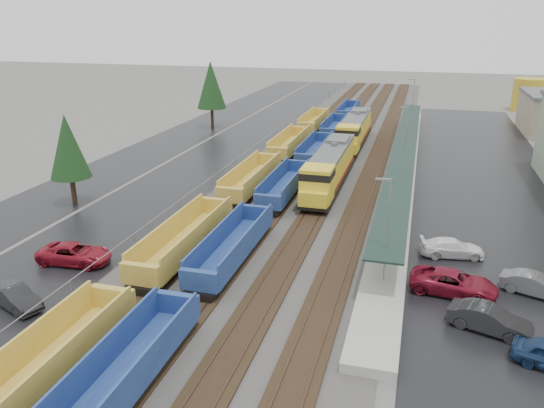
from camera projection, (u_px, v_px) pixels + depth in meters
The scene contains 21 objects.
ballast_strip at pixel (337, 149), 75.28m from camera, with size 20.00×160.00×0.08m, color #302D2B.
trackbed at pixel (337, 148), 75.24m from camera, with size 14.60×160.00×0.22m.
west_parking_lot at pixel (238, 143), 79.11m from camera, with size 10.00×160.00×0.02m, color black.
west_road at pixel (176, 139), 81.66m from camera, with size 9.00×160.00×0.02m, color black.
east_commuter_lot at pixel (487, 179), 61.37m from camera, with size 16.00×100.00×0.02m, color black.
station_platform at pixel (403, 167), 63.56m from camera, with size 3.00×80.00×8.00m.
chainlink_fence at pixel (270, 137), 75.76m from camera, with size 0.08×160.04×2.02m.
distant_hills at pixel (517, 67), 200.67m from camera, with size 301.00×140.00×25.20m.
tree_west_near at pixel (68, 146), 51.72m from camera, with size 3.96×3.96×9.00m.
tree_west_far at pixel (211, 85), 87.86m from camera, with size 4.84×4.84×11.00m.
locomotive_lead at pixel (329, 168), 57.04m from camera, with size 2.98×19.67×4.45m.
locomotive_trail at pixel (354, 130), 76.11m from camera, with size 2.98×19.67×4.45m.
well_string_yellow at pixel (224, 205), 49.35m from camera, with size 2.85×100.88×2.52m.
well_string_blue at pixel (285, 186), 55.06m from camera, with size 2.68×110.25×2.38m.
storage_tank at pixel (529, 95), 105.36m from camera, with size 6.32×6.32×6.32m, color gold.
parked_car_west_b at pixel (15, 297), 34.10m from camera, with size 4.39×1.53×1.45m, color black.
parked_car_west_c at pixel (75, 254), 40.22m from camera, with size 5.55×2.56×1.54m, color maroon.
parked_car_east_a at pixel (489, 320), 31.45m from camera, with size 4.78×1.67×1.58m, color black.
parked_car_east_b at pixel (454, 283), 35.78m from camera, with size 5.75×2.65×1.60m, color maroon.
parked_car_east_c at pixel (452, 248), 41.40m from camera, with size 4.89×1.99×1.42m, color white.
parked_car_east_e at pixel (535, 285), 35.65m from camera, with size 4.41×1.54×1.45m, color #5C5E61.
Camera 1 is at (10.92, -13.36, 17.75)m, focal length 35.00 mm.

